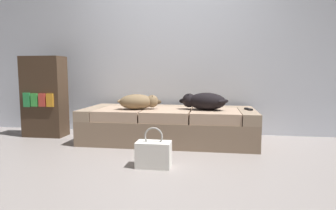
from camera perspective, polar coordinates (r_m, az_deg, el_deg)
The scene contains 8 objects.
ground_plane at distance 2.77m, azimuth -2.96°, elevation -11.97°, with size 10.00×10.00×0.00m, color gray.
back_wall at distance 4.24m, azimuth 1.38°, elevation 13.51°, with size 6.40×0.10×2.80m, color silver.
couch at distance 3.66m, azimuth 0.12°, elevation -4.02°, with size 2.15×0.90×0.43m.
dog_tan at distance 3.55m, azimuth -5.80°, elevation 0.67°, with size 0.54×0.34×0.19m.
dog_dark at distance 3.51m, azimuth 7.12°, elevation 0.77°, with size 0.62×0.34×0.21m.
tv_remote at distance 3.62m, azimuth 15.75°, elevation -0.79°, with size 0.04×0.15×0.02m, color black.
handbag at distance 2.70m, azimuth -2.89°, elevation -9.70°, with size 0.32×0.18×0.38m.
bookshelf at distance 4.29m, azimuth -23.41°, elevation 1.53°, with size 0.56×0.30×1.10m.
Camera 1 is at (0.53, -2.58, 0.87)m, focal length 30.55 mm.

